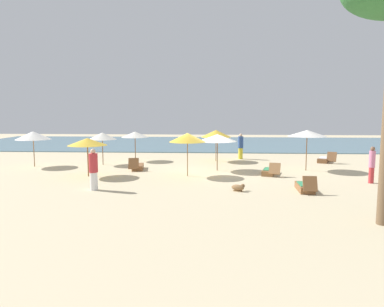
% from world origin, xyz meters
% --- Properties ---
extents(ground_plane, '(60.00, 60.00, 0.00)m').
position_xyz_m(ground_plane, '(0.00, 0.00, 0.00)').
color(ground_plane, beige).
extents(ocean_water, '(48.00, 16.00, 0.06)m').
position_xyz_m(ocean_water, '(0.00, 17.00, 0.03)').
color(ocean_water, slate).
rests_on(ocean_water, ground_plane).
extents(umbrella_0, '(2.01, 2.01, 2.08)m').
position_xyz_m(umbrella_0, '(0.59, 4.57, 1.84)').
color(umbrella_0, olive).
rests_on(umbrella_0, ground_plane).
extents(umbrella_2, '(2.16, 2.16, 2.29)m').
position_xyz_m(umbrella_2, '(5.66, 1.10, 2.11)').
color(umbrella_2, brown).
rests_on(umbrella_2, ground_plane).
extents(umbrella_3, '(1.90, 1.90, 2.24)m').
position_xyz_m(umbrella_3, '(-0.92, -1.05, 2.01)').
color(umbrella_3, olive).
rests_on(umbrella_3, ground_plane).
extents(umbrella_4, '(2.01, 2.01, 1.98)m').
position_xyz_m(umbrella_4, '(-6.04, -1.40, 1.79)').
color(umbrella_4, brown).
rests_on(umbrella_4, ground_plane).
extents(umbrella_5, '(1.81, 1.81, 1.96)m').
position_xyz_m(umbrella_5, '(-4.80, 4.45, 1.77)').
color(umbrella_5, brown).
rests_on(umbrella_5, ground_plane).
extents(umbrella_6, '(2.18, 2.18, 2.05)m').
position_xyz_m(umbrella_6, '(0.64, 0.79, 1.85)').
color(umbrella_6, brown).
rests_on(umbrella_6, ground_plane).
extents(umbrella_7, '(1.77, 1.77, 2.01)m').
position_xyz_m(umbrella_7, '(-6.47, 2.62, 1.79)').
color(umbrella_7, brown).
rests_on(umbrella_7, ground_plane).
extents(umbrella_8, '(2.06, 2.06, 2.13)m').
position_xyz_m(umbrella_8, '(-10.37, 1.61, 1.88)').
color(umbrella_8, brown).
rests_on(umbrella_8, ground_plane).
extents(lounger_0, '(0.67, 1.65, 0.75)m').
position_xyz_m(lounger_0, '(4.31, -4.31, 0.18)').
color(lounger_0, brown).
rests_on(lounger_0, ground_plane).
extents(lounger_1, '(0.80, 1.70, 0.74)m').
position_xyz_m(lounger_1, '(-3.94, 0.84, 0.17)').
color(lounger_1, brown).
rests_on(lounger_1, ground_plane).
extents(lounger_2, '(1.00, 1.77, 0.70)m').
position_xyz_m(lounger_2, '(3.39, -0.40, 0.18)').
color(lounger_2, olive).
rests_on(lounger_2, ground_plane).
extents(lounger_3, '(1.23, 1.73, 0.74)m').
position_xyz_m(lounger_3, '(7.68, 4.44, 0.18)').
color(lounger_3, brown).
rests_on(lounger_3, ground_plane).
extents(person_0, '(0.39, 0.39, 1.79)m').
position_xyz_m(person_0, '(-4.71, -4.60, 0.90)').
color(person_0, white).
rests_on(person_0, ground_plane).
extents(person_1, '(0.36, 0.36, 1.73)m').
position_xyz_m(person_1, '(7.81, -2.41, 0.89)').
color(person_1, '#BF3338').
rests_on(person_1, ground_plane).
extents(person_2, '(0.47, 0.47, 1.77)m').
position_xyz_m(person_2, '(2.31, 5.76, 0.89)').
color(person_2, yellow).
rests_on(person_2, ground_plane).
extents(dog, '(0.62, 0.50, 0.30)m').
position_xyz_m(dog, '(1.47, -4.49, 0.16)').
color(dog, olive).
rests_on(dog, ground_plane).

